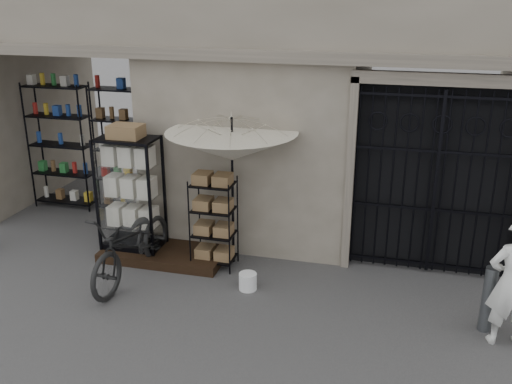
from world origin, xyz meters
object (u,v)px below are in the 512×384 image
(wire_rack, at_px, (214,224))
(steel_bollard, at_px, (488,299))
(market_umbrella, at_px, (232,138))
(bicycle, at_px, (135,277))
(display_cabinet, at_px, (131,199))
(shopkeeper, at_px, (502,342))
(white_bucket, at_px, (248,281))

(wire_rack, xyz_separation_m, steel_bollard, (3.95, -0.85, -0.27))
(market_umbrella, distance_m, bicycle, 2.59)
(wire_rack, bearing_deg, steel_bollard, 9.23)
(market_umbrella, xyz_separation_m, bicycle, (-1.30, -0.89, -2.05))
(display_cabinet, xyz_separation_m, shopkeeper, (5.58, -1.15, -0.98))
(display_cabinet, relative_size, wire_rack, 1.36)
(bicycle, bearing_deg, display_cabinet, 120.80)
(bicycle, bearing_deg, wire_rack, 37.74)
(white_bucket, bearing_deg, steel_bollard, -4.40)
(market_umbrella, bearing_deg, wire_rack, -141.09)
(wire_rack, xyz_separation_m, shopkeeper, (4.15, -1.08, -0.71))
(display_cabinet, relative_size, shopkeeper, 1.19)
(bicycle, relative_size, shopkeeper, 1.28)
(bicycle, xyz_separation_m, steel_bollard, (5.01, -0.17, 0.45))
(market_umbrella, relative_size, shopkeeper, 1.71)
(market_umbrella, bearing_deg, steel_bollard, -15.92)
(white_bucket, xyz_separation_m, steel_bollard, (3.24, -0.25, 0.32))
(display_cabinet, height_order, bicycle, display_cabinet)
(wire_rack, height_order, bicycle, wire_rack)
(market_umbrella, distance_m, white_bucket, 2.14)
(display_cabinet, bearing_deg, shopkeeper, 0.12)
(shopkeeper, bearing_deg, market_umbrella, -30.41)
(display_cabinet, distance_m, steel_bollard, 5.48)
(market_umbrella, distance_m, steel_bollard, 4.17)
(display_cabinet, xyz_separation_m, white_bucket, (2.13, -0.67, -0.85))
(display_cabinet, height_order, white_bucket, display_cabinet)
(steel_bollard, bearing_deg, bicycle, 178.09)
(wire_rack, xyz_separation_m, white_bucket, (0.71, -0.60, -0.59))
(white_bucket, distance_m, steel_bollard, 3.27)
(display_cabinet, distance_m, shopkeeper, 5.78)
(white_bucket, relative_size, bicycle, 0.12)
(wire_rack, distance_m, market_umbrella, 1.38)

